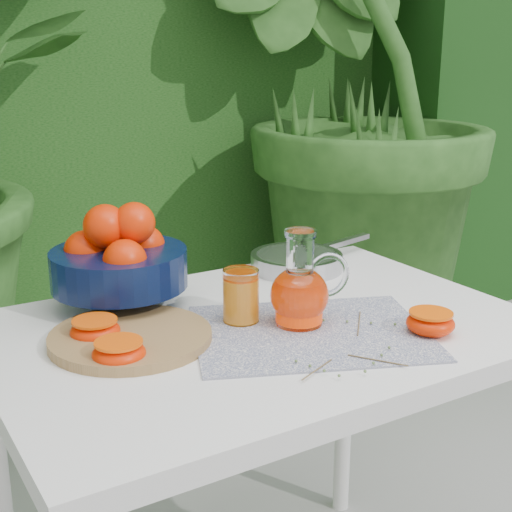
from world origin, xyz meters
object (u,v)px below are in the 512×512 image
fruit_bowl (119,259)px  juice_pitcher (300,292)px  saute_pan (298,260)px  white_table (261,364)px  cutting_board (131,337)px

fruit_bowl → juice_pitcher: bearing=-47.8°
saute_pan → fruit_bowl: bearing=-177.6°
juice_pitcher → white_table: bearing=146.0°
white_table → fruit_bowl: (-0.19, 0.23, 0.18)m
white_table → fruit_bowl: fruit_bowl is taller
white_table → fruit_bowl: 0.35m
cutting_board → saute_pan: (0.50, 0.20, 0.01)m
fruit_bowl → cutting_board: bearing=-105.9°
fruit_bowl → juice_pitcher: 0.37m
white_table → juice_pitcher: 0.16m
white_table → cutting_board: (-0.24, 0.05, 0.09)m
white_table → saute_pan: 0.37m
fruit_bowl → saute_pan: size_ratio=0.79×
fruit_bowl → juice_pitcher: fruit_bowl is taller
fruit_bowl → saute_pan: bearing=2.4°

